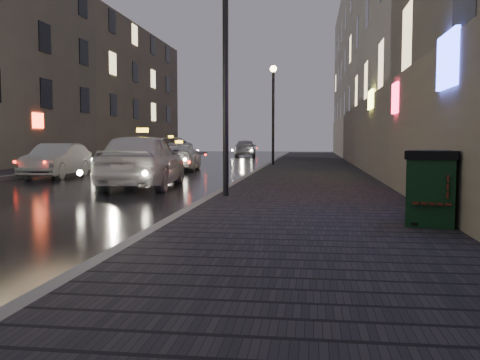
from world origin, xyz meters
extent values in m
plane|color=black|center=(0.00, 0.00, 0.00)|extent=(120.00, 120.00, 0.00)
cube|color=black|center=(3.90, 21.00, 0.07)|extent=(4.60, 58.00, 0.15)
cube|color=slate|center=(1.50, 21.00, 0.07)|extent=(0.20, 58.00, 0.15)
cube|color=black|center=(-8.70, 21.00, 0.07)|extent=(2.40, 58.00, 0.15)
cube|color=slate|center=(-7.40, 21.00, 0.07)|extent=(0.20, 58.00, 0.15)
cube|color=#605B54|center=(7.10, 25.00, 6.50)|extent=(1.80, 50.00, 13.00)
cube|color=#6B6051|center=(-13.50, 39.00, 5.50)|extent=(6.00, 22.00, 11.00)
cylinder|color=black|center=(1.85, 6.00, 2.65)|extent=(0.14, 0.14, 5.00)
cylinder|color=black|center=(1.85, 22.00, 2.65)|extent=(0.14, 0.14, 5.00)
sphere|color=#FFD88C|center=(1.85, 22.00, 5.25)|extent=(0.36, 0.36, 0.36)
cube|color=black|center=(5.74, 1.71, 0.33)|extent=(0.45, 0.13, 0.36)
cube|color=black|center=(5.93, 1.68, 0.65)|extent=(0.06, 0.06, 0.63)
cube|color=black|center=(5.69, 1.72, 0.76)|extent=(0.38, 0.11, 0.05)
cube|color=black|center=(5.96, 3.05, 0.33)|extent=(0.45, 0.13, 0.36)
cube|color=black|center=(6.16, 3.01, 0.65)|extent=(0.06, 0.06, 0.63)
cube|color=black|center=(5.92, 3.05, 0.76)|extent=(0.38, 0.11, 0.05)
cube|color=#41170D|center=(5.85, 2.38, 0.54)|extent=(0.82, 1.69, 0.04)
cube|color=#41170D|center=(6.06, 2.34, 0.80)|extent=(0.30, 1.61, 0.36)
cube|color=black|center=(5.80, 2.01, 0.68)|extent=(0.88, 0.88, 1.05)
cube|color=black|center=(5.80, 2.01, 1.27)|extent=(0.95, 0.95, 0.13)
imported|color=silver|center=(-1.30, 9.34, 0.86)|extent=(2.46, 5.21, 1.72)
imported|color=#A9AAB1|center=(-6.11, 13.28, 0.67)|extent=(1.68, 4.17, 1.35)
imported|color=white|center=(-2.50, 18.69, 0.66)|extent=(2.40, 4.75, 1.32)
imported|color=silver|center=(-6.22, 31.05, 0.82)|extent=(3.38, 6.20, 1.65)
imported|color=#A7A8B0|center=(-1.73, 38.84, 0.76)|extent=(2.23, 4.61, 1.51)
camera|label=1|loc=(3.90, -6.74, 1.51)|focal=40.00mm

